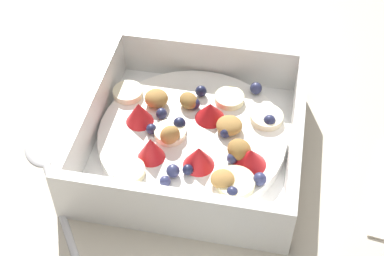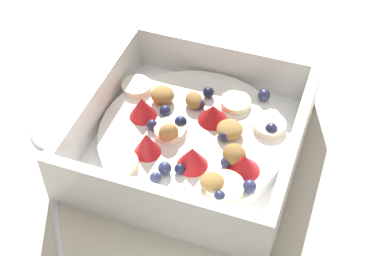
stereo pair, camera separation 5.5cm
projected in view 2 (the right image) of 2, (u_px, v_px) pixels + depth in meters
ground_plane at (195, 155)px, 0.56m from camera, size 2.40×2.40×0.00m
fruit_bowl at (192, 137)px, 0.56m from camera, size 0.21×0.21×0.06m
spoon at (48, 150)px, 0.56m from camera, size 0.11×0.15×0.01m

